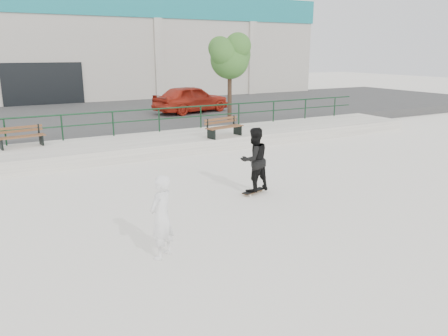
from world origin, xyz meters
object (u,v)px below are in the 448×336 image
bench_right (224,127)px  red_car (191,99)px  tree (230,55)px  seated_skater (161,217)px  bench_left (21,137)px  skateboard (254,191)px  standing_skater (254,160)px

bench_right → red_car: size_ratio=0.39×
bench_right → tree: bearing=45.5°
bench_right → seated_skater: bearing=-137.6°
red_car → bench_left: bearing=107.8°
skateboard → seated_skater: (-3.65, -2.46, 0.75)m
tree → seated_skater: (-8.30, -12.03, -2.88)m
bench_left → standing_skater: (5.33, -7.39, 0.12)m
standing_skater → seated_skater: (-3.65, -2.46, -0.16)m
tree → skateboard: 11.24m
bench_right → skateboard: bench_right is taller
tree → red_car: (-0.59, 3.45, -2.44)m
bench_left → skateboard: bearing=-62.3°
standing_skater → tree: bearing=-120.8°
red_car → standing_skater: (-4.05, -13.02, -0.28)m
standing_skater → skateboard: bearing=-5.0°
bench_left → seated_skater: 10.00m
bench_left → seated_skater: (1.67, -9.86, -0.05)m
standing_skater → seated_skater: size_ratio=1.08×
bench_left → tree: bearing=4.2°
seated_skater → bench_left: bearing=-115.2°
bench_right → red_car: (1.94, 7.42, 0.38)m
bench_left → skateboard: 9.15m
bench_left → seated_skater: bearing=-88.5°
tree → standing_skater: 10.98m
red_car → seated_skater: size_ratio=2.74×
bench_left → seated_skater: seated_skater is taller
bench_left → bench_right: (7.44, -1.80, 0.01)m
bench_right → seated_skater: (-5.76, -8.06, -0.06)m
tree → bench_left: bearing=-167.7°
skateboard → standing_skater: (0.00, 0.00, 0.92)m
red_car → standing_skater: red_car is taller
bench_left → tree: tree is taller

